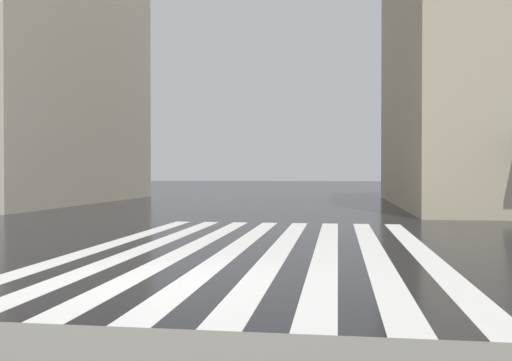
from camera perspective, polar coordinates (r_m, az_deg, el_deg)
The scene contains 2 objects.
ground_plane at distance 9.00m, azimuth -11.09°, elevation -9.98°, with size 220.00×220.00×0.00m, color black.
zebra_crossing at distance 12.58m, azimuth 0.17°, elevation -6.87°, with size 13.00×7.50×0.01m.
Camera 1 is at (-8.34, -2.93, 1.68)m, focal length 39.78 mm.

